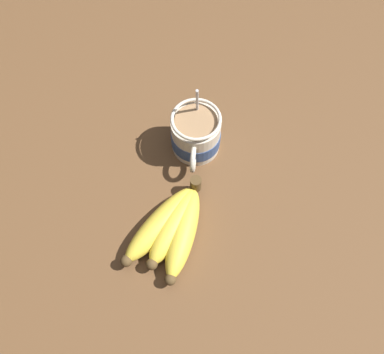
% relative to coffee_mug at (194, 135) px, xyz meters
% --- Properties ---
extents(table, '(1.35, 1.35, 0.04)m').
position_rel_coffee_mug_xyz_m(table, '(0.09, 0.03, -0.06)').
color(table, brown).
rests_on(table, ground).
extents(coffee_mug, '(0.12, 0.09, 0.15)m').
position_rel_coffee_mug_xyz_m(coffee_mug, '(0.00, 0.00, 0.00)').
color(coffee_mug, beige).
rests_on(coffee_mug, table).
extents(banana_bunch, '(0.19, 0.14, 0.04)m').
position_rel_coffee_mug_xyz_m(banana_bunch, '(0.17, -0.03, -0.02)').
color(banana_bunch, '#4C381E').
rests_on(banana_bunch, table).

